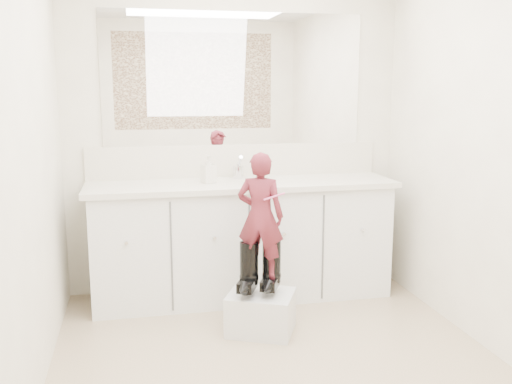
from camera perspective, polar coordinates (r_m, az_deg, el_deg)
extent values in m
plane|color=#8B7A5B|center=(3.38, 2.71, -17.50)|extent=(3.00, 3.00, 0.00)
plane|color=beige|center=(4.47, -2.11, 5.54)|extent=(2.60, 0.00, 2.60)
plane|color=beige|center=(1.63, 16.71, -3.65)|extent=(2.60, 0.00, 2.60)
plane|color=beige|center=(2.95, -22.27, 2.21)|extent=(0.00, 3.00, 3.00)
plane|color=beige|center=(3.57, 23.52, 3.43)|extent=(0.00, 3.00, 3.00)
cube|color=silver|center=(4.34, -1.40, -5.02)|extent=(2.20, 0.55, 0.85)
cube|color=beige|center=(4.23, -1.39, 0.75)|extent=(2.28, 0.58, 0.04)
cube|color=beige|center=(4.47, -2.06, 3.16)|extent=(2.28, 0.03, 0.25)
cube|color=white|center=(4.44, -2.12, 11.20)|extent=(2.00, 0.02, 1.00)
cube|color=#472819|center=(1.59, 17.40, 12.33)|extent=(2.00, 0.01, 1.20)
cylinder|color=silver|center=(4.37, -1.80, 2.01)|extent=(0.08, 0.08, 0.10)
imported|color=beige|center=(4.31, 0.58, 1.92)|extent=(0.11, 0.11, 0.10)
imported|color=beige|center=(4.19, -4.77, 2.29)|extent=(0.12, 0.12, 0.20)
cube|color=silver|center=(3.81, 0.50, -11.95)|extent=(0.52, 0.49, 0.26)
imported|color=#962E3F|center=(3.63, 0.45, -2.42)|extent=(0.35, 0.30, 0.82)
cylinder|color=pink|center=(3.54, 1.84, -0.45)|extent=(0.13, 0.07, 0.06)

